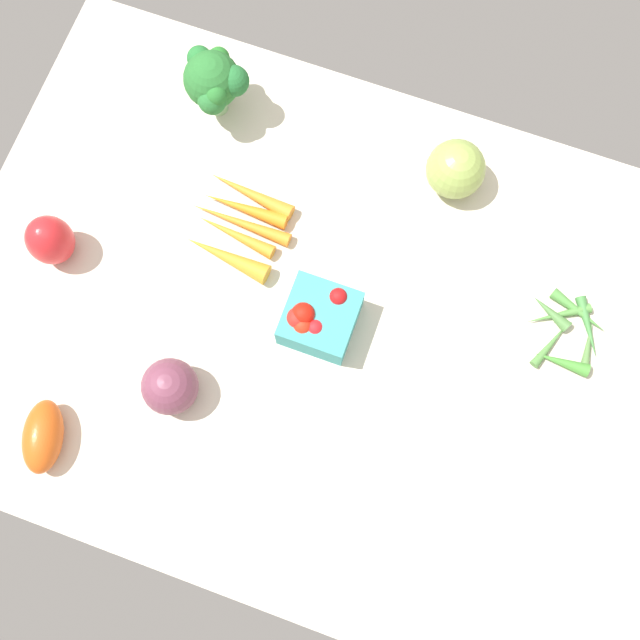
{
  "coord_description": "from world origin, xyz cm",
  "views": [
    {
      "loc": [
        -8.95,
        24.97,
        107.2
      ],
      "look_at": [
        0.0,
        0.0,
        4.0
      ],
      "focal_mm": 43.74,
      "sensor_mm": 36.0,
      "label": 1
    }
  ],
  "objects_px": {
    "red_onion_near_basket": "(170,387)",
    "okra_pile": "(568,332)",
    "heirloom_tomato_green": "(456,169)",
    "carrot_bunch": "(239,226)",
    "broccoli_head": "(214,81)",
    "berry_basket": "(315,317)",
    "roma_tomato": "(43,437)",
    "bell_pepper_red": "(50,240)"
  },
  "relations": [
    {
      "from": "roma_tomato",
      "to": "berry_basket",
      "type": "xyz_separation_m",
      "value": [
        -0.28,
        -0.27,
        0.01
      ]
    },
    {
      "from": "heirloom_tomato_green",
      "to": "carrot_bunch",
      "type": "height_order",
      "value": "heirloom_tomato_green"
    },
    {
      "from": "red_onion_near_basket",
      "to": "carrot_bunch",
      "type": "xyz_separation_m",
      "value": [
        0.0,
        -0.25,
        -0.03
      ]
    },
    {
      "from": "okra_pile",
      "to": "broccoli_head",
      "type": "height_order",
      "value": "broccoli_head"
    },
    {
      "from": "berry_basket",
      "to": "okra_pile",
      "type": "xyz_separation_m",
      "value": [
        -0.33,
        -0.1,
        -0.02
      ]
    },
    {
      "from": "roma_tomato",
      "to": "heirloom_tomato_green",
      "type": "relative_size",
      "value": 1.15
    },
    {
      "from": "heirloom_tomato_green",
      "to": "okra_pile",
      "type": "xyz_separation_m",
      "value": [
        -0.22,
        0.16,
        -0.03
      ]
    },
    {
      "from": "heirloom_tomato_green",
      "to": "broccoli_head",
      "type": "distance_m",
      "value": 0.36
    },
    {
      "from": "roma_tomato",
      "to": "bell_pepper_red",
      "type": "xyz_separation_m",
      "value": [
        0.1,
        -0.25,
        0.02
      ]
    },
    {
      "from": "bell_pepper_red",
      "to": "roma_tomato",
      "type": "bearing_deg",
      "value": 111.41
    },
    {
      "from": "okra_pile",
      "to": "bell_pepper_red",
      "type": "bearing_deg",
      "value": 10.08
    },
    {
      "from": "roma_tomato",
      "to": "carrot_bunch",
      "type": "distance_m",
      "value": 0.39
    },
    {
      "from": "berry_basket",
      "to": "okra_pile",
      "type": "distance_m",
      "value": 0.35
    },
    {
      "from": "red_onion_near_basket",
      "to": "okra_pile",
      "type": "distance_m",
      "value": 0.55
    },
    {
      "from": "red_onion_near_basket",
      "to": "heirloom_tomato_green",
      "type": "bearing_deg",
      "value": -121.82
    },
    {
      "from": "roma_tomato",
      "to": "carrot_bunch",
      "type": "relative_size",
      "value": 0.64
    },
    {
      "from": "roma_tomato",
      "to": "berry_basket",
      "type": "distance_m",
      "value": 0.39
    },
    {
      "from": "carrot_bunch",
      "to": "bell_pepper_red",
      "type": "distance_m",
      "value": 0.26
    },
    {
      "from": "okra_pile",
      "to": "bell_pepper_red",
      "type": "distance_m",
      "value": 0.72
    },
    {
      "from": "red_onion_near_basket",
      "to": "berry_basket",
      "type": "xyz_separation_m",
      "value": [
        -0.15,
        -0.15,
        -0.01
      ]
    },
    {
      "from": "red_onion_near_basket",
      "to": "roma_tomato",
      "type": "bearing_deg",
      "value": 40.9
    },
    {
      "from": "carrot_bunch",
      "to": "bell_pepper_red",
      "type": "xyz_separation_m",
      "value": [
        0.23,
        0.12,
        0.03
      ]
    },
    {
      "from": "roma_tomato",
      "to": "berry_basket",
      "type": "bearing_deg",
      "value": -63.65
    },
    {
      "from": "broccoli_head",
      "to": "berry_basket",
      "type": "bearing_deg",
      "value": 132.96
    },
    {
      "from": "berry_basket",
      "to": "red_onion_near_basket",
      "type": "bearing_deg",
      "value": 46.23
    },
    {
      "from": "heirloom_tomato_green",
      "to": "berry_basket",
      "type": "distance_m",
      "value": 0.29
    },
    {
      "from": "carrot_bunch",
      "to": "broccoli_head",
      "type": "distance_m",
      "value": 0.21
    },
    {
      "from": "berry_basket",
      "to": "broccoli_head",
      "type": "relative_size",
      "value": 0.82
    },
    {
      "from": "carrot_bunch",
      "to": "broccoli_head",
      "type": "xyz_separation_m",
      "value": [
        0.1,
        -0.17,
        0.06
      ]
    },
    {
      "from": "carrot_bunch",
      "to": "okra_pile",
      "type": "distance_m",
      "value": 0.48
    },
    {
      "from": "red_onion_near_basket",
      "to": "bell_pepper_red",
      "type": "height_order",
      "value": "bell_pepper_red"
    },
    {
      "from": "heirloom_tomato_green",
      "to": "red_onion_near_basket",
      "type": "relative_size",
      "value": 1.11
    },
    {
      "from": "roma_tomato",
      "to": "carrot_bunch",
      "type": "bearing_deg",
      "value": -37.28
    },
    {
      "from": "roma_tomato",
      "to": "red_onion_near_basket",
      "type": "distance_m",
      "value": 0.18
    },
    {
      "from": "carrot_bunch",
      "to": "heirloom_tomato_green",
      "type": "bearing_deg",
      "value": -146.86
    },
    {
      "from": "carrot_bunch",
      "to": "okra_pile",
      "type": "height_order",
      "value": "carrot_bunch"
    },
    {
      "from": "berry_basket",
      "to": "broccoli_head",
      "type": "distance_m",
      "value": 0.36
    },
    {
      "from": "okra_pile",
      "to": "broccoli_head",
      "type": "relative_size",
      "value": 1.04
    },
    {
      "from": "heirloom_tomato_green",
      "to": "okra_pile",
      "type": "height_order",
      "value": "heirloom_tomato_green"
    },
    {
      "from": "heirloom_tomato_green",
      "to": "red_onion_near_basket",
      "type": "distance_m",
      "value": 0.5
    },
    {
      "from": "red_onion_near_basket",
      "to": "berry_basket",
      "type": "height_order",
      "value": "red_onion_near_basket"
    },
    {
      "from": "red_onion_near_basket",
      "to": "okra_pile",
      "type": "height_order",
      "value": "red_onion_near_basket"
    }
  ]
}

